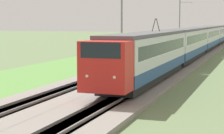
% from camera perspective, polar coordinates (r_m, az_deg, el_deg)
% --- Properties ---
extents(ballast_main, '(240.00, 4.40, 0.30)m').
position_cam_1_polar(ballast_main, '(54.83, 5.22, 0.92)').
color(ballast_main, gray).
rests_on(ballast_main, ground).
extents(ballast_adjacent, '(240.00, 4.40, 0.30)m').
position_cam_1_polar(ballast_adjacent, '(54.01, 9.75, 0.78)').
color(ballast_adjacent, gray).
rests_on(ballast_adjacent, ground).
extents(track_main, '(240.00, 1.57, 0.45)m').
position_cam_1_polar(track_main, '(54.83, 5.22, 0.93)').
color(track_main, '#4C4238').
rests_on(track_main, ground).
extents(track_adjacent, '(240.00, 1.57, 0.45)m').
position_cam_1_polar(track_adjacent, '(54.01, 9.75, 0.79)').
color(track_adjacent, '#4C4238').
rests_on(track_adjacent, ground).
extents(grass_verge, '(240.00, 9.98, 0.12)m').
position_cam_1_polar(grass_verge, '(56.64, -1.13, 1.01)').
color(grass_verge, '#5B8E42').
rests_on(grass_verge, ground).
extents(passenger_train, '(81.64, 2.90, 5.20)m').
position_cam_1_polar(passenger_train, '(63.75, 11.14, 3.60)').
color(passenger_train, red).
rests_on(passenger_train, ground).
extents(catenary_mast_mid, '(0.22, 2.56, 9.03)m').
position_cam_1_polar(catenary_mast_mid, '(51.09, 1.33, 5.64)').
color(catenary_mast_mid, slate).
rests_on(catenary_mast_mid, ground).
extents(catenary_mast_far, '(0.22, 2.56, 9.71)m').
position_cam_1_polar(catenary_mast_far, '(90.17, 8.85, 5.93)').
color(catenary_mast_far, slate).
rests_on(catenary_mast_far, ground).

